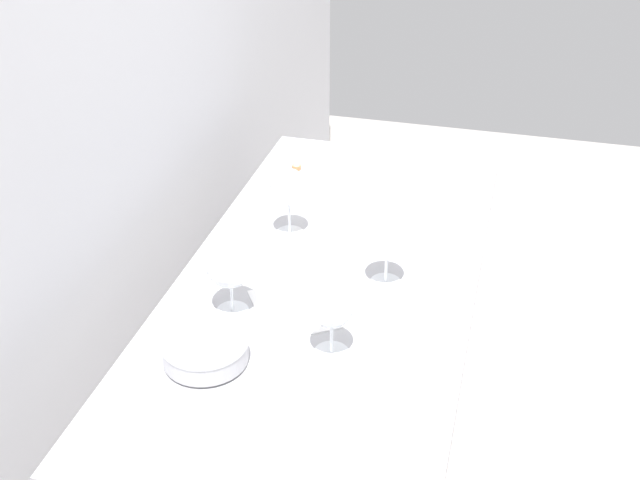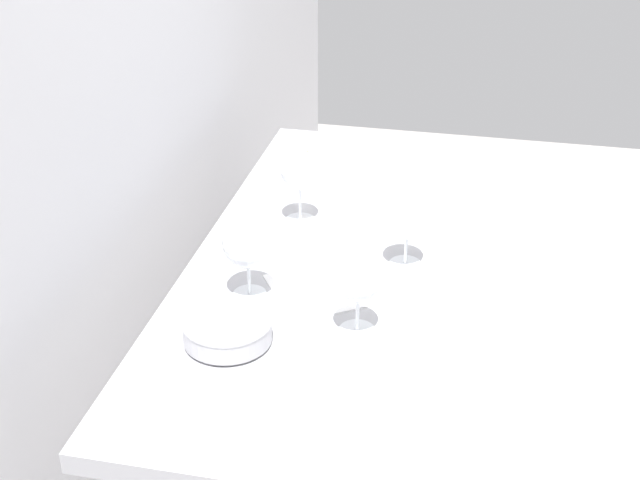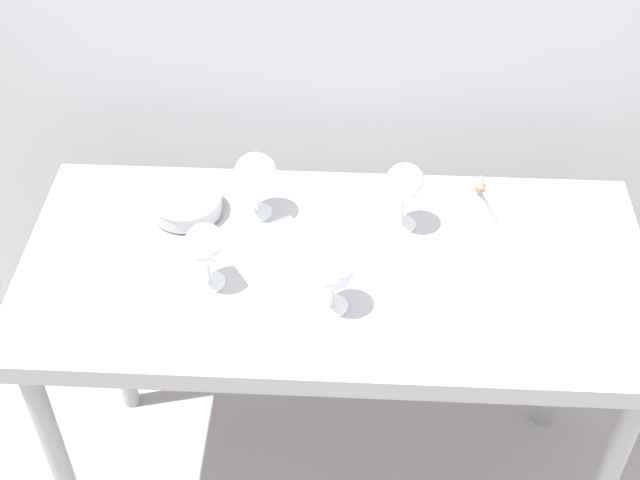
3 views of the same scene
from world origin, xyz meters
name	(u,v)px [view 3 (image 3 of 3)]	position (x,y,z in m)	size (l,w,h in m)	color
steel_counter	(334,297)	(0.00, -0.01, 0.79)	(1.40, 0.65, 0.90)	#A9A9AE
wine_glass_far_left	(256,175)	(-0.19, 0.16, 1.01)	(0.10, 0.10, 0.17)	white
wine_glass_near_left	(205,245)	(-0.27, -0.08, 1.01)	(0.09, 0.09, 0.16)	white
wine_glass_near_center	(335,270)	(0.00, -0.13, 1.01)	(0.09, 0.09, 0.16)	white
wine_glass_far_right	(405,184)	(0.15, 0.13, 1.02)	(0.09, 0.09, 0.17)	white
tasting_sheet_upper	(281,263)	(-0.12, -0.01, 0.90)	(0.19, 0.26, 0.00)	white
tasting_sheet_lower	(517,293)	(0.39, -0.07, 0.90)	(0.18, 0.23, 0.00)	white
tasting_bowl	(187,203)	(-0.35, 0.15, 0.93)	(0.17, 0.17, 0.05)	beige
decanter_funnel	(478,204)	(0.32, 0.16, 0.94)	(0.11, 0.11, 0.14)	#BBBBBB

